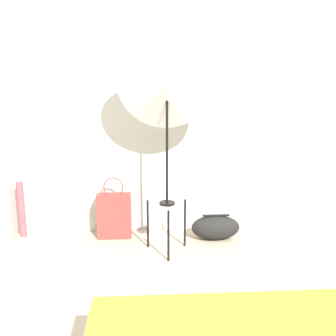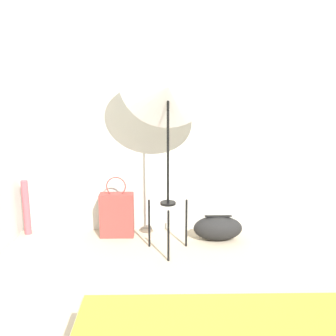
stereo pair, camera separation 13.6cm
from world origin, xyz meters
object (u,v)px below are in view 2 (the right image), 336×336
object	(u,v)px
duffel_bag	(218,228)
paper_roll	(26,208)
photo_umbrella	(168,85)
tote_bag	(117,214)

from	to	relation	value
duffel_bag	paper_roll	size ratio (longest dim) A/B	0.84
paper_roll	duffel_bag	bearing A→B (deg)	-5.63
duffel_bag	photo_umbrella	bearing A→B (deg)	-153.73
photo_umbrella	tote_bag	distance (m)	1.41
tote_bag	duffel_bag	world-z (taller)	tote_bag
tote_bag	paper_roll	size ratio (longest dim) A/B	1.09
tote_bag	duffel_bag	size ratio (longest dim) A/B	1.29
photo_umbrella	duffel_bag	xyz separation A→B (m)	(0.49, 0.24, -1.38)
tote_bag	duffel_bag	bearing A→B (deg)	-6.67
photo_umbrella	paper_roll	bearing A→B (deg)	163.10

